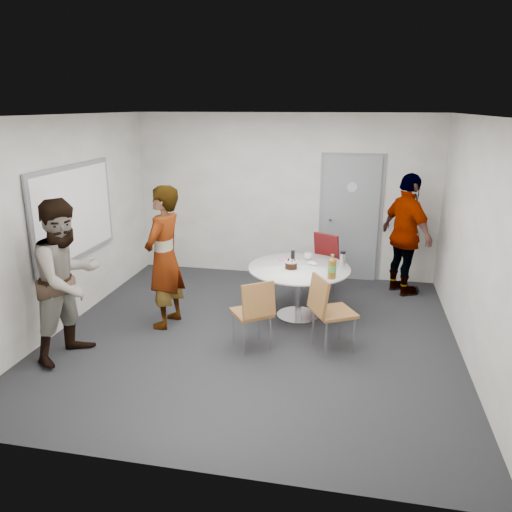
% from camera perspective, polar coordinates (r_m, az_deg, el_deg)
% --- Properties ---
extents(floor, '(5.00, 5.00, 0.00)m').
position_cam_1_polar(floor, '(6.42, -0.24, -9.08)').
color(floor, black).
rests_on(floor, ground).
extents(ceiling, '(5.00, 5.00, 0.00)m').
position_cam_1_polar(ceiling, '(5.77, -0.27, 15.78)').
color(ceiling, silver).
rests_on(ceiling, wall_back).
extents(wall_back, '(5.00, 0.00, 5.00)m').
position_cam_1_polar(wall_back, '(8.36, 3.26, 6.80)').
color(wall_back, '#B3B2AA').
rests_on(wall_back, floor).
extents(wall_left, '(0.00, 5.00, 5.00)m').
position_cam_1_polar(wall_left, '(6.90, -21.08, 3.52)').
color(wall_left, '#B3B2AA').
rests_on(wall_left, floor).
extents(wall_right, '(0.00, 5.00, 5.00)m').
position_cam_1_polar(wall_right, '(5.99, 23.89, 1.28)').
color(wall_right, '#B3B2AA').
rests_on(wall_right, floor).
extents(wall_front, '(5.00, 0.00, 5.00)m').
position_cam_1_polar(wall_front, '(3.67, -8.28, -6.79)').
color(wall_front, '#B3B2AA').
rests_on(wall_front, floor).
extents(door, '(1.02, 0.17, 2.12)m').
position_cam_1_polar(door, '(8.33, 10.73, 4.21)').
color(door, gray).
rests_on(door, wall_back).
extents(whiteboard, '(0.04, 1.90, 1.25)m').
position_cam_1_polar(whiteboard, '(7.02, -20.03, 4.69)').
color(whiteboard, slate).
rests_on(whiteboard, wall_left).
extents(table, '(1.37, 1.37, 1.03)m').
position_cam_1_polar(table, '(6.76, 5.17, -2.08)').
color(table, white).
rests_on(table, floor).
extents(chair_near_left, '(0.60, 0.61, 0.88)m').
position_cam_1_polar(chair_near_left, '(5.84, -0.16, -6.02)').
color(chair_near_left, brown).
rests_on(chair_near_left, floor).
extents(chair_near_right, '(0.63, 0.61, 0.93)m').
position_cam_1_polar(chair_near_right, '(5.89, 8.12, -5.67)').
color(chair_near_right, brown).
rests_on(chair_near_right, floor).
extents(chair_far, '(0.61, 0.63, 0.93)m').
position_cam_1_polar(chair_far, '(7.68, 7.53, -0.23)').
color(chair_far, maroon).
rests_on(chair_far, floor).
extents(person_main, '(0.54, 0.74, 1.86)m').
position_cam_1_polar(person_main, '(6.52, -10.45, -0.16)').
color(person_main, '#A5C6EA').
rests_on(person_main, floor).
extents(person_left, '(0.93, 1.06, 1.85)m').
position_cam_1_polar(person_left, '(5.99, -20.72, -2.58)').
color(person_left, white).
rests_on(person_left, floor).
extents(person_right, '(0.97, 1.16, 1.86)m').
position_cam_1_polar(person_right, '(7.87, 16.81, 2.33)').
color(person_right, black).
rests_on(person_right, floor).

